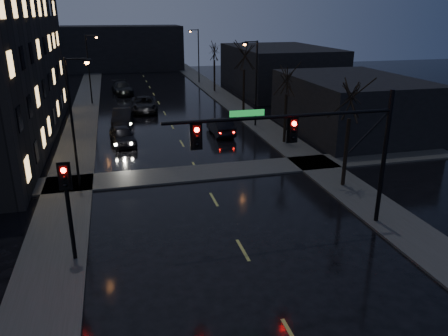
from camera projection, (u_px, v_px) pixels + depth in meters
sidewalk_left at (82, 124)px, 42.96m from camera, size 3.00×140.00×0.12m
sidewalk_right at (247, 114)px, 46.89m from camera, size 3.00×140.00×0.12m
sidewalk_cross at (199, 173)px, 29.87m from camera, size 40.00×3.00×0.12m
commercial_right_near at (351, 105)px, 39.48m from camera, size 10.00×14.00×5.00m
commercial_right_far at (279, 69)px, 59.73m from camera, size 12.00×18.00×6.00m
far_block at (122, 48)px, 82.12m from camera, size 22.00×10.00×8.00m
signal_mast at (317, 138)px, 20.47m from camera, size 11.11×0.41×7.00m
signal_pole_left at (67, 198)px, 18.47m from camera, size 0.35×0.41×4.53m
tree_near at (352, 88)px, 25.63m from camera, size 3.52×3.52×8.08m
tree_mid_a at (287, 73)px, 34.89m from camera, size 3.30×3.30×7.58m
tree_mid_b at (244, 51)px, 45.57m from camera, size 3.74×3.74×8.59m
tree_far at (214, 46)px, 58.53m from camera, size 3.43×3.43×7.88m
streetlight_l_near at (75, 113)px, 26.07m from camera, size 1.53×0.28×8.00m
streetlight_l_far at (90, 64)px, 50.70m from camera, size 1.53×0.28×8.00m
streetlight_r_mid at (254, 77)px, 40.53m from camera, size 1.53×0.28×8.00m
streetlight_r_far at (197, 51)px, 66.07m from camera, size 1.53×0.28×8.00m
oncoming_car_a at (122, 135)px, 36.25m from camera, size 2.37×4.68×1.53m
oncoming_car_b at (123, 117)px, 42.28m from camera, size 2.32×5.17×1.65m
oncoming_car_c at (144, 104)px, 48.20m from camera, size 3.03×6.07×1.65m
oncoming_car_d at (122, 88)px, 58.43m from camera, size 3.08×5.97×1.66m
lead_car at (221, 126)px, 39.21m from camera, size 1.71×4.68×1.53m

